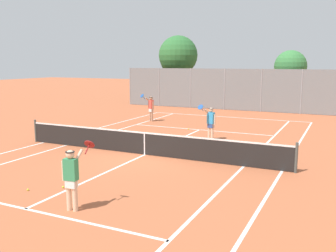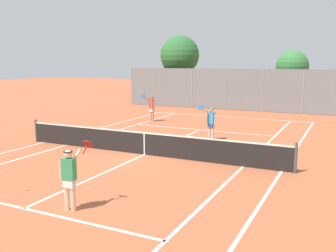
# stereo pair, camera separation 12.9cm
# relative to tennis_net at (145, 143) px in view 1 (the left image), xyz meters

# --- Properties ---
(ground_plane) EXTENTS (120.00, 120.00, 0.00)m
(ground_plane) POSITION_rel_tennis_net_xyz_m (0.00, 0.00, -0.51)
(ground_plane) COLOR #B25B38
(court_line_markings) EXTENTS (11.10, 23.90, 0.01)m
(court_line_markings) POSITION_rel_tennis_net_xyz_m (0.00, 0.00, -0.51)
(court_line_markings) COLOR silver
(court_line_markings) RESTS_ON ground
(tennis_net) EXTENTS (12.00, 0.10, 1.07)m
(tennis_net) POSITION_rel_tennis_net_xyz_m (0.00, 0.00, 0.00)
(tennis_net) COLOR #474C47
(tennis_net) RESTS_ON ground
(player_near_side) EXTENTS (0.60, 0.79, 1.77)m
(player_near_side) POSITION_rel_tennis_net_xyz_m (1.18, -5.94, 0.42)
(player_near_side) COLOR beige
(player_near_side) RESTS_ON ground
(player_far_left) EXTENTS (0.87, 0.67, 1.77)m
(player_far_left) POSITION_rel_tennis_net_xyz_m (-3.93, 7.93, 0.42)
(player_far_left) COLOR tan
(player_far_left) RESTS_ON ground
(player_far_right) EXTENTS (0.80, 0.71, 1.77)m
(player_far_right) POSITION_rel_tennis_net_xyz_m (1.48, 3.96, 0.42)
(player_far_right) COLOR beige
(player_far_right) RESTS_ON ground
(loose_tennis_ball_0) EXTENTS (0.07, 0.07, 0.07)m
(loose_tennis_ball_0) POSITION_rel_tennis_net_xyz_m (-0.58, 6.18, -0.48)
(loose_tennis_ball_0) COLOR #D1DB33
(loose_tennis_ball_0) RESTS_ON ground
(loose_tennis_ball_3) EXTENTS (0.07, 0.07, 0.07)m
(loose_tennis_ball_3) POSITION_rel_tennis_net_xyz_m (-1.01, -5.33, -0.48)
(loose_tennis_ball_3) COLOR #D1DB33
(loose_tennis_ball_3) RESTS_ON ground
(loose_tennis_ball_4) EXTENTS (0.07, 0.07, 0.07)m
(loose_tennis_ball_4) POSITION_rel_tennis_net_xyz_m (-0.23, -4.70, -0.48)
(loose_tennis_ball_4) COLOR #D1DB33
(loose_tennis_ball_4) RESTS_ON ground
(back_fence) EXTENTS (20.52, 0.08, 3.28)m
(back_fence) POSITION_rel_tennis_net_xyz_m (0.00, 15.78, 1.13)
(back_fence) COLOR gray
(back_fence) RESTS_ON ground
(tree_behind_left) EXTENTS (3.57, 3.52, 6.15)m
(tree_behind_left) POSITION_rel_tennis_net_xyz_m (-6.79, 18.39, 3.74)
(tree_behind_left) COLOR brown
(tree_behind_left) RESTS_ON ground
(tree_behind_right) EXTENTS (2.62, 2.62, 4.74)m
(tree_behind_right) POSITION_rel_tennis_net_xyz_m (3.00, 19.24, 2.85)
(tree_behind_right) COLOR brown
(tree_behind_right) RESTS_ON ground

